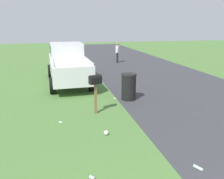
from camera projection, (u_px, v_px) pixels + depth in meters
name	position (u px, v px, depth m)	size (l,w,h in m)	color
road_asphalt	(223.00, 110.00, 8.94)	(60.00, 6.95, 0.01)	#38383D
mailbox	(95.00, 83.00, 8.40)	(0.35, 0.48, 1.41)	brown
pickup_truck	(68.00, 62.00, 12.91)	(5.51, 2.26, 2.09)	silver
trash_bin	(129.00, 87.00, 10.11)	(0.63, 0.63, 1.11)	black
pedestrian	(117.00, 51.00, 19.64)	(0.48, 0.30, 1.60)	black
litter_can_near_hydrant	(92.00, 178.00, 5.00)	(0.07, 0.07, 0.12)	silver
litter_wrapper_midfield_b	(115.00, 98.00, 10.41)	(0.12, 0.08, 0.01)	silver
litter_bag_far_scatter	(106.00, 133.00, 6.97)	(0.14, 0.14, 0.14)	silver
litter_wrapper_midfield_a	(60.00, 122.00, 7.90)	(0.12, 0.08, 0.01)	silver
litter_bottle_by_mailbox	(198.00, 168.00, 5.34)	(0.07, 0.07, 0.22)	#B2D8BF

